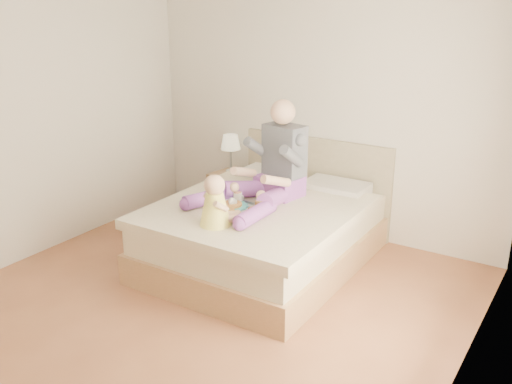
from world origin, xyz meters
The scene contains 7 objects.
room centered at (0.08, 0.01, 1.51)m, with size 4.02×4.22×2.71m.
bed centered at (0.00, 1.08, 0.32)m, with size 1.70×2.18×1.00m.
nightstand centered at (-1.00, 1.88, 0.24)m, with size 0.45×0.41×0.49m.
lamp centered at (-1.00, 1.91, 0.83)m, with size 0.22×0.22×0.45m.
adult centered at (-0.01, 1.13, 0.89)m, with size 0.81×1.20×0.94m.
tray centered at (-0.07, 0.71, 0.64)m, with size 0.53×0.45×0.13m.
baby centered at (-0.05, 0.34, 0.79)m, with size 0.35×0.38×0.43m.
Camera 1 is at (2.59, -3.20, 2.42)m, focal length 40.00 mm.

